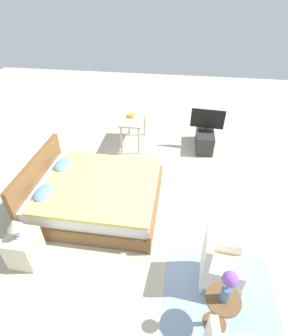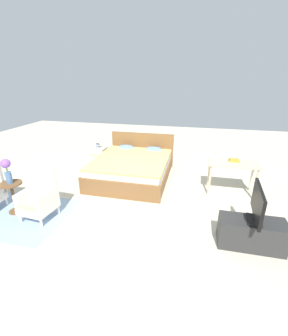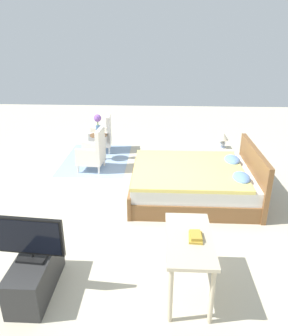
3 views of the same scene
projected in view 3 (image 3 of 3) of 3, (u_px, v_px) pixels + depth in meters
name	position (u px, v px, depth m)	size (l,w,h in m)	color
ground_plane	(136.00, 202.00, 5.88)	(16.00, 16.00, 0.00)	beige
floor_rug	(97.00, 159.00, 7.79)	(2.10, 1.50, 0.01)	#8EA8C6
bed	(195.00, 182.00, 5.94)	(1.83, 2.21, 0.96)	brown
armchair_by_window_left	(102.00, 137.00, 8.19)	(0.59, 0.59, 0.92)	white
armchair_by_window_right	(93.00, 153.00, 7.10)	(0.58, 0.58, 0.92)	white
side_table	(99.00, 144.00, 7.64)	(0.40, 0.40, 0.61)	brown
flower_vase	(98.00, 122.00, 7.44)	(0.17, 0.17, 0.48)	#4C709E
nightstand	(221.00, 159.00, 7.08)	(0.44, 0.41, 0.53)	beige
table_lamp	(223.00, 138.00, 6.89)	(0.22, 0.22, 0.33)	#9EADC6
tv_stand	(36.00, 274.00, 3.81)	(0.96, 0.40, 0.46)	#2D2D2D
tv_flatscreen	(30.00, 238.00, 3.61)	(0.23, 0.78, 0.53)	black
vanity_desk	(189.00, 246.00, 3.66)	(1.04, 0.52, 0.73)	beige
book_stack	(196.00, 236.00, 3.59)	(0.24, 0.16, 0.06)	#B79333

